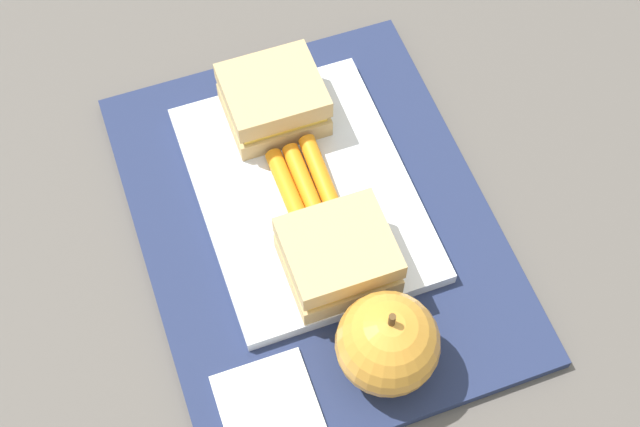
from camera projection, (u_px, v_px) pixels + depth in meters
name	position (u px, v px, depth m)	size (l,w,h in m)	color
ground_plane	(315.00, 226.00, 0.73)	(2.40, 2.40, 0.00)	#56514C
lunchbag_mat	(315.00, 223.00, 0.72)	(0.36, 0.28, 0.01)	navy
food_tray	(305.00, 192.00, 0.73)	(0.23, 0.17, 0.01)	white
sandwich_half_left	(273.00, 100.00, 0.74)	(0.07, 0.08, 0.04)	tan
sandwich_half_right	(338.00, 256.00, 0.66)	(0.07, 0.08, 0.04)	tan
carrot_sticks_bundle	(305.00, 183.00, 0.71)	(0.08, 0.04, 0.02)	orange
apple	(388.00, 344.00, 0.63)	(0.08, 0.08, 0.09)	gold
paper_napkin	(268.00, 406.00, 0.64)	(0.07, 0.07, 0.00)	white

